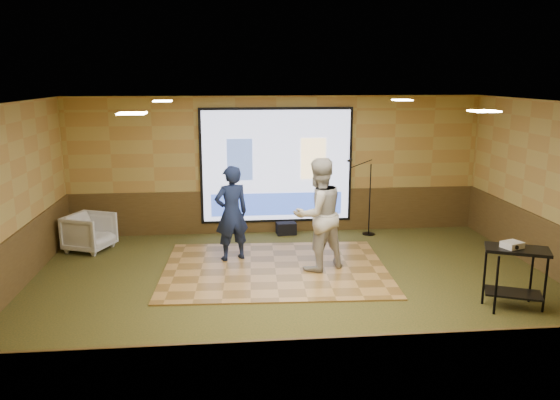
{
  "coord_description": "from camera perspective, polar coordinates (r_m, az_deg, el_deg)",
  "views": [
    {
      "loc": [
        -1.09,
        -8.24,
        3.41
      ],
      "look_at": [
        -0.17,
        0.97,
        1.3
      ],
      "focal_mm": 35.0,
      "sensor_mm": 36.0,
      "label": 1
    }
  ],
  "objects": [
    {
      "name": "duffel_bag",
      "position": [
        12.01,
        0.65,
        -2.99
      ],
      "size": [
        0.45,
        0.32,
        0.26
      ],
      "primitive_type": "cube",
      "rotation": [
        0.0,
        0.0,
        0.09
      ],
      "color": "black",
      "rests_on": "ground"
    },
    {
      "name": "banquet_chair",
      "position": [
        11.51,
        -19.28,
        -3.2
      ],
      "size": [
        1.06,
        1.05,
        0.74
      ],
      "primitive_type": "imported",
      "rotation": [
        0.0,
        0.0,
        1.17
      ],
      "color": "gray",
      "rests_on": "ground"
    },
    {
      "name": "player_left",
      "position": [
        10.16,
        -5.09,
        -1.38
      ],
      "size": [
        0.76,
        0.63,
        1.79
      ],
      "primitive_type": "imported",
      "rotation": [
        0.0,
        0.0,
        3.49
      ],
      "color": "#141E3F",
      "rests_on": "dance_floor"
    },
    {
      "name": "wainscot_back",
      "position": [
        12.13,
        -0.37,
        -1.16
      ],
      "size": [
        9.0,
        0.04,
        0.95
      ],
      "primitive_type": "cube",
      "color": "#473317",
      "rests_on": "ground"
    },
    {
      "name": "downlight_nw",
      "position": [
        10.11,
        -12.18,
        10.07
      ],
      "size": [
        0.32,
        0.32,
        0.02
      ],
      "primitive_type": "cube",
      "color": "#F7E7B9",
      "rests_on": "room_shell"
    },
    {
      "name": "mic_stand",
      "position": [
        12.06,
        9.05,
        -1.31
      ],
      "size": [
        0.66,
        0.27,
        1.7
      ],
      "rotation": [
        0.0,
        0.0,
        -0.21
      ],
      "color": "black",
      "rests_on": "ground"
    },
    {
      "name": "downlight_sw",
      "position": [
        6.84,
        -15.2,
        8.73
      ],
      "size": [
        0.32,
        0.32,
        0.02
      ],
      "primitive_type": "cube",
      "color": "#F7E7B9",
      "rests_on": "room_shell"
    },
    {
      "name": "downlight_ne",
      "position": [
        10.57,
        12.64,
        10.16
      ],
      "size": [
        0.32,
        0.32,
        0.02
      ],
      "primitive_type": "cube",
      "color": "#F7E7B9",
      "rests_on": "room_shell"
    },
    {
      "name": "ground",
      "position": [
        8.98,
        1.73,
        -9.47
      ],
      "size": [
        9.0,
        9.0,
        0.0
      ],
      "primitive_type": "plane",
      "color": "#293518",
      "rests_on": "ground"
    },
    {
      "name": "projector_screen",
      "position": [
        11.88,
        -0.36,
        3.48
      ],
      "size": [
        3.32,
        0.06,
        2.52
      ],
      "color": "black",
      "rests_on": "room_shell"
    },
    {
      "name": "av_table",
      "position": [
        8.85,
        23.41,
        -6.41
      ],
      "size": [
        0.89,
        0.47,
        0.94
      ],
      "rotation": [
        0.0,
        0.0,
        -0.4
      ],
      "color": "black",
      "rests_on": "ground"
    },
    {
      "name": "player_right",
      "position": [
        9.62,
        4.02,
        -1.5
      ],
      "size": [
        1.2,
        1.09,
        2.0
      ],
      "primitive_type": "imported",
      "rotation": [
        0.0,
        0.0,
        3.56
      ],
      "color": "#BCB7AC",
      "rests_on": "dance_floor"
    },
    {
      "name": "wainscot_left",
      "position": [
        9.38,
        -26.74,
        -6.81
      ],
      "size": [
        0.04,
        7.0,
        0.95
      ],
      "primitive_type": "cube",
      "color": "#473317",
      "rests_on": "ground"
    },
    {
      "name": "dance_floor",
      "position": [
        9.91,
        -0.51,
        -7.2
      ],
      "size": [
        4.12,
        3.22,
        0.03
      ],
      "primitive_type": "cube",
      "rotation": [
        0.0,
        0.0,
        -0.05
      ],
      "color": "#A87A3D",
      "rests_on": "ground"
    },
    {
      "name": "projector",
      "position": [
        8.74,
        23.09,
        -4.33
      ],
      "size": [
        0.34,
        0.31,
        0.09
      ],
      "primitive_type": "cube",
      "rotation": [
        0.0,
        0.0,
        0.37
      ],
      "color": "silver",
      "rests_on": "av_table"
    },
    {
      "name": "wainscot_right",
      "position": [
        10.37,
        27.23,
        -5.06
      ],
      "size": [
        0.04,
        7.0,
        0.95
      ],
      "primitive_type": "cube",
      "color": "#473317",
      "rests_on": "ground"
    },
    {
      "name": "downlight_se",
      "position": [
        7.51,
        20.54,
        8.7
      ],
      "size": [
        0.32,
        0.32,
        0.02
      ],
      "primitive_type": "cube",
      "color": "#F7E7B9",
      "rests_on": "room_shell"
    },
    {
      "name": "wainscot_front",
      "position": [
        5.69,
        6.5,
        -18.25
      ],
      "size": [
        9.0,
        0.04,
        0.95
      ],
      "primitive_type": "cube",
      "color": "#473317",
      "rests_on": "ground"
    },
    {
      "name": "room_shell",
      "position": [
        8.41,
        1.82,
        3.85
      ],
      "size": [
        9.04,
        7.04,
        3.02
      ],
      "color": "tan",
      "rests_on": "ground"
    }
  ]
}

